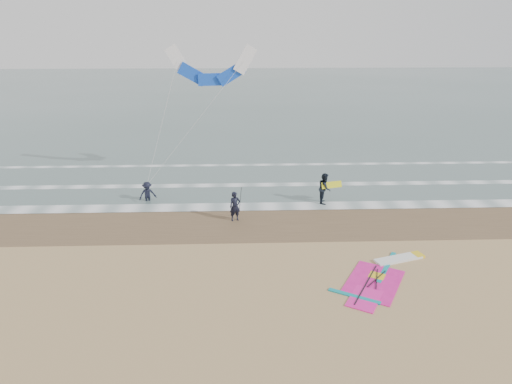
{
  "coord_description": "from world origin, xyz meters",
  "views": [
    {
      "loc": [
        -1.66,
        -17.1,
        10.7
      ],
      "look_at": [
        -0.91,
        5.0,
        2.2
      ],
      "focal_mm": 32.0,
      "sensor_mm": 36.0,
      "label": 1
    }
  ],
  "objects_px": {
    "windsurf_rig": "(382,276)",
    "person_standing": "(235,206)",
    "person_walking": "(325,188)",
    "person_wading": "(147,189)",
    "surf_kite": "(212,70)"
  },
  "relations": [
    {
      "from": "windsurf_rig",
      "to": "surf_kite",
      "type": "xyz_separation_m",
      "value": [
        -7.98,
        12.88,
        7.51
      ]
    },
    {
      "from": "person_wading",
      "to": "surf_kite",
      "type": "xyz_separation_m",
      "value": [
        3.98,
        3.71,
        6.73
      ]
    },
    {
      "from": "person_standing",
      "to": "person_walking",
      "type": "distance_m",
      "value": 5.96
    },
    {
      "from": "person_walking",
      "to": "surf_kite",
      "type": "height_order",
      "value": "surf_kite"
    },
    {
      "from": "person_walking",
      "to": "surf_kite",
      "type": "bearing_deg",
      "value": 66.65
    },
    {
      "from": "windsurf_rig",
      "to": "person_standing",
      "type": "relative_size",
      "value": 3.02
    },
    {
      "from": "surf_kite",
      "to": "person_standing",
      "type": "bearing_deg",
      "value": -77.77
    },
    {
      "from": "windsurf_rig",
      "to": "person_standing",
      "type": "distance_m",
      "value": 9.02
    },
    {
      "from": "person_standing",
      "to": "surf_kite",
      "type": "bearing_deg",
      "value": 84.71
    },
    {
      "from": "windsurf_rig",
      "to": "person_walking",
      "type": "relative_size",
      "value": 2.7
    },
    {
      "from": "person_standing",
      "to": "person_walking",
      "type": "bearing_deg",
      "value": 6.6
    },
    {
      "from": "person_walking",
      "to": "person_standing",
      "type": "bearing_deg",
      "value": 122.57
    },
    {
      "from": "windsurf_rig",
      "to": "person_walking",
      "type": "distance_m",
      "value": 8.72
    },
    {
      "from": "windsurf_rig",
      "to": "surf_kite",
      "type": "relative_size",
      "value": 0.63
    },
    {
      "from": "person_wading",
      "to": "windsurf_rig",
      "type": "bearing_deg",
      "value": -60.45
    }
  ]
}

